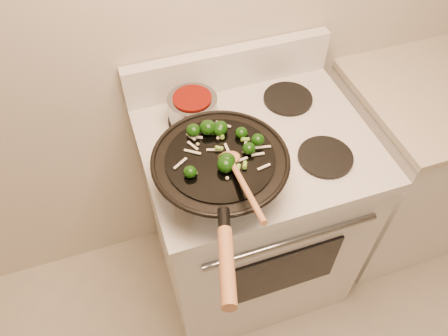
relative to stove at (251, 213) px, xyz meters
name	(u,v)px	position (x,y,z in m)	size (l,w,h in m)	color
stove	(251,213)	(0.00, 0.00, 0.00)	(0.78, 0.67, 1.08)	silver
counter_unit	(421,161)	(0.86, 0.03, -0.01)	(0.79, 0.62, 0.91)	white
wok	(221,171)	(-0.18, -0.16, 0.53)	(0.40, 0.66, 0.20)	black
stirfry	(222,144)	(-0.16, -0.12, 0.60)	(0.29, 0.23, 0.04)	black
wooden_spoon	(238,174)	(-0.16, -0.25, 0.61)	(0.07, 0.30, 0.08)	#B27146
saucepan	(193,109)	(-0.18, 0.15, 0.51)	(0.17, 0.27, 0.10)	gray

